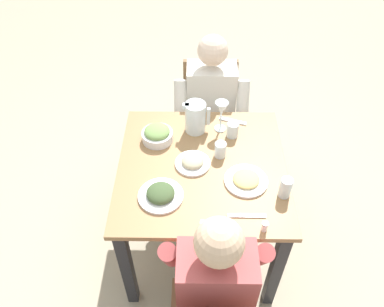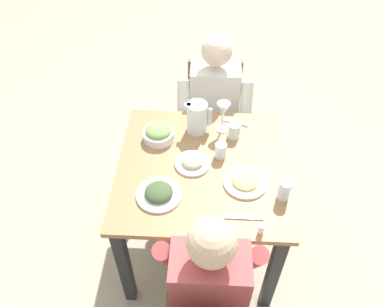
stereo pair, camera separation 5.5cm
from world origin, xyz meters
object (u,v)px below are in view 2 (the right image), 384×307
at_px(salad_bowl, 159,133).
at_px(salt_shaker, 261,229).
at_px(chair_far, 213,113).
at_px(water_glass_center, 221,150).
at_px(dining_table, 202,181).
at_px(diner_far, 214,116).
at_px(water_glass_by_pitcher, 284,190).
at_px(water_glass_near_left, 234,131).
at_px(plate_fries, 245,181).
at_px(diner_near, 209,276).
at_px(plate_beans, 192,162).
at_px(plate_dolmas, 159,193).
at_px(wine_glass, 223,111).
at_px(water_pitcher, 197,117).

xyz_separation_m(salad_bowl, salt_shaker, (0.54, -0.61, -0.01)).
relative_size(chair_far, water_glass_center, 9.61).
height_order(dining_table, diner_far, diner_far).
bearing_deg(dining_table, salad_bowl, 142.00).
relative_size(water_glass_by_pitcher, water_glass_near_left, 1.26).
relative_size(plate_fries, water_glass_by_pitcher, 1.98).
distance_m(salad_bowl, water_glass_center, 0.38).
relative_size(diner_near, plate_fries, 5.12).
distance_m(dining_table, salt_shaker, 0.52).
height_order(diner_far, plate_beans, diner_far).
height_order(diner_far, salad_bowl, diner_far).
bearing_deg(plate_dolmas, diner_near, -53.97).
distance_m(diner_far, water_glass_center, 0.53).
height_order(salad_bowl, water_glass_center, salad_bowl).
xyz_separation_m(plate_beans, salt_shaker, (0.34, -0.41, 0.01)).
height_order(diner_far, water_glass_by_pitcher, diner_far).
xyz_separation_m(water_glass_by_pitcher, water_glass_near_left, (-0.23, 0.44, -0.01)).
bearing_deg(chair_far, salt_shaker, -79.43).
bearing_deg(chair_far, water_glass_by_pitcher, -70.53).
relative_size(diner_far, salad_bowl, 6.48).
relative_size(plate_dolmas, water_glass_near_left, 2.54).
xyz_separation_m(chair_far, wine_glass, (0.05, -0.48, 0.41)).
height_order(plate_beans, water_glass_near_left, water_glass_near_left).
bearing_deg(dining_table, water_pitcher, 97.61).
bearing_deg(diner_far, water_glass_center, -85.90).
distance_m(water_glass_by_pitcher, salt_shaker, 0.24).
xyz_separation_m(wine_glass, salt_shaker, (0.18, -0.71, -0.11)).
distance_m(plate_fries, plate_beans, 0.30).
relative_size(plate_dolmas, water_glass_by_pitcher, 2.01).
distance_m(chair_far, salt_shaker, 1.24).
bearing_deg(salad_bowl, diner_near, -68.37).
relative_size(diner_far, water_glass_by_pitcher, 10.15).
distance_m(plate_dolmas, plate_beans, 0.27).
height_order(plate_fries, water_glass_by_pitcher, water_glass_by_pitcher).
xyz_separation_m(salad_bowl, wine_glass, (0.37, 0.10, 0.10)).
distance_m(water_glass_by_pitcher, water_glass_near_left, 0.50).
distance_m(salad_bowl, plate_beans, 0.28).
height_order(water_glass_by_pitcher, water_glass_near_left, water_glass_by_pitcher).
xyz_separation_m(diner_near, plate_dolmas, (-0.26, 0.36, 0.14)).
xyz_separation_m(water_glass_by_pitcher, salt_shaker, (-0.12, -0.21, -0.03)).
height_order(water_pitcher, salad_bowl, water_pitcher).
distance_m(dining_table, plate_beans, 0.15).
distance_m(dining_table, salad_bowl, 0.37).
relative_size(water_pitcher, water_glass_by_pitcher, 1.67).
bearing_deg(water_pitcher, chair_far, 78.25).
bearing_deg(water_glass_by_pitcher, water_glass_center, 138.42).
distance_m(water_glass_center, wine_glass, 0.24).
bearing_deg(salt_shaker, water_glass_near_left, 99.45).
relative_size(diner_near, salad_bowl, 6.48).
bearing_deg(water_glass_by_pitcher, plate_fries, 154.98).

